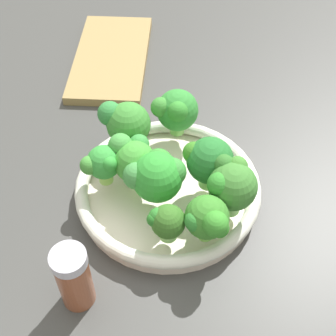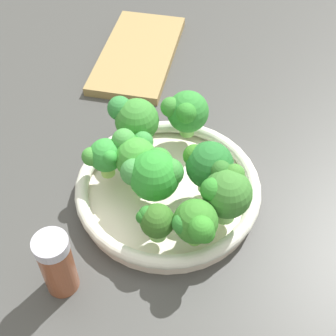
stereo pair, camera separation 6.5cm
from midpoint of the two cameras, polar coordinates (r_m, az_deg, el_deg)
The scene contains 13 objects.
ground_plane at distance 71.55cm, azimuth 5.39°, elevation -3.62°, with size 130.00×130.00×2.50cm, color #3F3F3D.
bowl at distance 68.39cm, azimuth 2.71°, elevation -2.73°, with size 26.29×26.29×3.37cm.
broccoli_floret_0 at distance 62.47cm, azimuth 1.35°, elevation -0.84°, with size 7.41×8.35×7.53cm.
broccoli_floret_1 at distance 60.63cm, azimuth 9.97°, elevation -3.16°, with size 6.33×6.64×7.93cm.
broccoli_floret_2 at distance 59.32cm, azimuth 1.64°, elevation -6.48°, with size 4.40×4.84×5.35cm.
broccoli_floret_3 at distance 69.62cm, azimuth -1.43°, elevation 5.72°, with size 6.44×7.51×7.40cm.
broccoli_floret_4 at distance 65.47cm, azimuth -4.79°, elevation 1.24°, with size 4.76×5.55×6.10cm.
broccoli_floret_5 at distance 63.30cm, azimuth 7.80°, elevation 0.10°, with size 6.90×6.74×7.95cm.
broccoli_floret_6 at distance 65.43cm, azimuth -1.11°, elevation 1.65°, with size 6.61×6.29×6.82cm.
broccoli_floret_7 at distance 58.11cm, azimuth 6.84°, elevation -6.77°, with size 6.44×6.10×7.02cm.
broccoli_floret_8 at distance 70.72cm, azimuth 4.81°, elevation 6.50°, with size 6.59×7.11×7.46cm.
cutting_board at distance 93.95cm, azimuth -1.53°, elevation 13.29°, with size 26.07×13.28×1.60cm, color #987C49.
pepper_shaker at distance 58.66cm, azimuth -9.94°, elevation -11.35°, with size 4.22×4.22×9.73cm.
Camera 2 is at (43.94, -2.89, 55.04)cm, focal length 51.38 mm.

